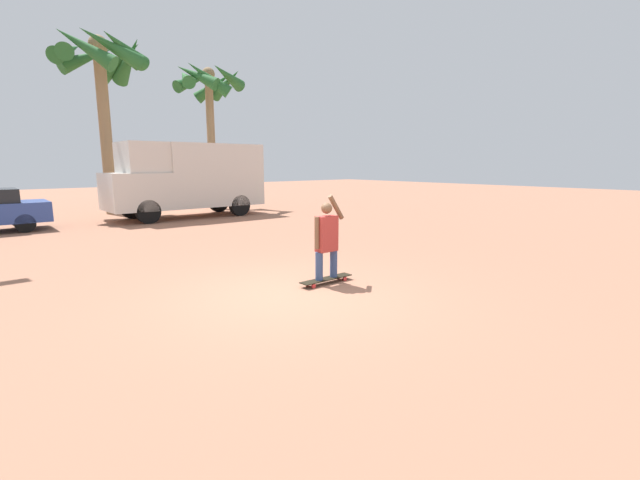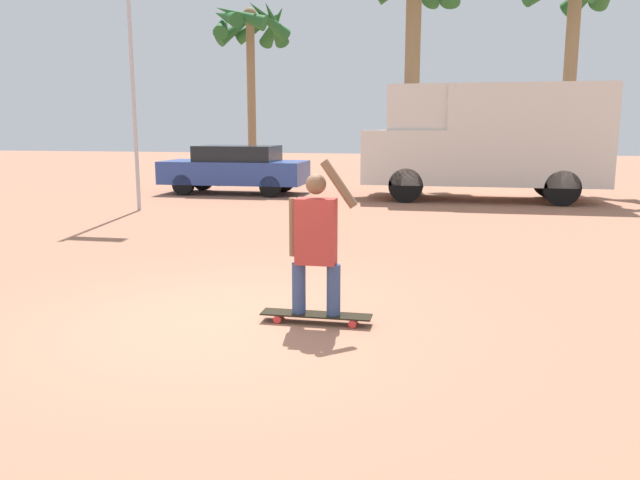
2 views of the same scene
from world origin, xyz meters
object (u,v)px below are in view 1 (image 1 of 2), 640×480
Objects in this scene: camper_van at (189,177)px; palm_tree_near_van at (208,89)px; person_skateboarder at (327,237)px; palm_tree_center_background at (100,64)px; skateboard at (326,279)px.

palm_tree_near_van is (2.42, 2.81, 4.18)m from camper_van.
palm_tree_center_background is (0.11, 14.93, 5.55)m from person_skateboarder.
palm_tree_near_van is 0.90× the size of palm_tree_center_background.
skateboard is 0.18× the size of camper_van.
camper_van is 0.81× the size of palm_tree_center_background.
camper_van reaches higher than person_skateboarder.
person_skateboarder is 0.22× the size of palm_tree_near_van.
person_skateboarder is at bearing -180.00° from skateboard.
camper_van is (2.37, 11.56, 1.60)m from skateboard.
palm_tree_center_background is (0.11, 14.93, 6.37)m from skateboard.
palm_tree_center_background is at bearing 89.58° from skateboard.
skateboard is 0.72× the size of person_skateboarder.
camper_van is 0.89× the size of palm_tree_near_van.
camper_van is at bearing -56.23° from palm_tree_center_background.
skateboard is 0.15× the size of palm_tree_center_background.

